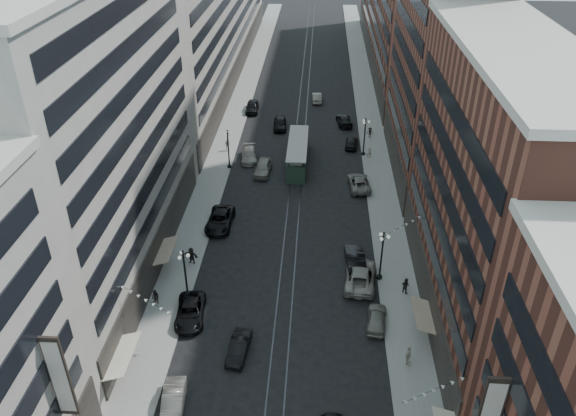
% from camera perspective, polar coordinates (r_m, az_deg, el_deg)
% --- Properties ---
extents(ground, '(220.00, 220.00, 0.00)m').
position_cam_1_polar(ground, '(80.60, 1.07, 5.52)').
color(ground, black).
rests_on(ground, ground).
extents(sidewalk_west, '(4.00, 180.00, 0.15)m').
position_cam_1_polar(sidewalk_west, '(90.65, -5.71, 8.48)').
color(sidewalk_west, gray).
rests_on(sidewalk_west, ground).
extents(sidewalk_east, '(4.00, 180.00, 0.15)m').
position_cam_1_polar(sidewalk_east, '(90.01, 8.42, 8.12)').
color(sidewalk_east, gray).
rests_on(sidewalk_east, ground).
extents(rail_west, '(0.12, 180.00, 0.02)m').
position_cam_1_polar(rail_west, '(89.71, 0.88, 8.33)').
color(rail_west, '#2D2D33').
rests_on(rail_west, ground).
extents(rail_east, '(0.12, 180.00, 0.02)m').
position_cam_1_polar(rail_east, '(89.67, 1.79, 8.31)').
color(rail_east, '#2D2D33').
rests_on(rail_east, ground).
extents(building_west_mid, '(8.00, 36.00, 28.00)m').
position_cam_1_polar(building_west_mid, '(53.86, -18.53, 6.51)').
color(building_west_mid, '#A9A296').
rests_on(building_west_mid, ground).
extents(building_west_far, '(8.00, 90.00, 26.00)m').
position_cam_1_polar(building_west_far, '(112.41, -7.29, 19.83)').
color(building_west_far, '#A9A296').
rests_on(building_west_far, ground).
extents(building_east_mid, '(8.00, 30.00, 24.00)m').
position_cam_1_polar(building_east_mid, '(48.81, 19.95, 0.92)').
color(building_east_mid, brown).
rests_on(building_east_mid, ground).
extents(building_east_tower, '(8.00, 26.00, 42.00)m').
position_cam_1_polar(building_east_tower, '(71.35, 15.68, 18.86)').
color(building_east_tower, brown).
rests_on(building_east_tower, ground).
extents(building_east_far, '(8.00, 72.00, 24.00)m').
position_cam_1_polar(building_east_far, '(120.56, 10.69, 19.86)').
color(building_east_far, brown).
rests_on(building_east_far, ground).
extents(lamppost_sw_far, '(1.03, 1.14, 5.52)m').
position_cam_1_polar(lamppost_sw_far, '(53.01, -10.40, -6.53)').
color(lamppost_sw_far, black).
rests_on(lamppost_sw_far, sidewalk_west).
extents(lamppost_sw_mid, '(1.03, 1.14, 5.52)m').
position_cam_1_polar(lamppost_sw_mid, '(75.64, -6.08, 6.12)').
color(lamppost_sw_mid, black).
rests_on(lamppost_sw_mid, sidewalk_west).
extents(lamppost_se_far, '(1.03, 1.14, 5.52)m').
position_cam_1_polar(lamppost_se_far, '(55.25, 9.50, -4.66)').
color(lamppost_se_far, black).
rests_on(lamppost_se_far, sidewalk_east).
extents(lamppost_se_mid, '(1.03, 1.14, 5.52)m').
position_cam_1_polar(lamppost_se_mid, '(79.52, 7.79, 7.31)').
color(lamppost_se_mid, black).
rests_on(lamppost_se_mid, sidewalk_east).
extents(streetcar, '(2.62, 11.83, 3.27)m').
position_cam_1_polar(streetcar, '(77.02, 0.98, 5.48)').
color(streetcar, '#24392B').
rests_on(streetcar, ground).
extents(car_1, '(2.04, 4.67, 1.49)m').
position_cam_1_polar(car_1, '(45.56, -11.58, -18.73)').
color(car_1, slate).
rests_on(car_1, ground).
extents(car_2, '(3.03, 5.64, 1.50)m').
position_cam_1_polar(car_2, '(52.39, -9.89, -10.34)').
color(car_2, black).
rests_on(car_2, ground).
extents(car_4, '(2.24, 4.40, 1.43)m').
position_cam_1_polar(car_4, '(51.65, 8.99, -11.02)').
color(car_4, slate).
rests_on(car_4, ground).
extents(car_5, '(1.89, 4.36, 1.39)m').
position_cam_1_polar(car_5, '(48.69, -5.01, -13.95)').
color(car_5, black).
rests_on(car_5, ground).
extents(pedestrian_2, '(0.86, 0.67, 1.55)m').
position_cam_1_polar(pedestrian_2, '(54.30, -13.30, -8.80)').
color(pedestrian_2, black).
rests_on(pedestrian_2, sidewalk_west).
extents(pedestrian_4, '(0.90, 1.25, 1.94)m').
position_cam_1_polar(pedestrian_4, '(48.34, 12.12, -14.42)').
color(pedestrian_4, '#BCB59C').
rests_on(pedestrian_4, sidewalk_east).
extents(car_7, '(2.89, 5.98, 1.64)m').
position_cam_1_polar(car_7, '(64.26, -6.92, -1.21)').
color(car_7, black).
rests_on(car_7, ground).
extents(car_8, '(2.66, 5.36, 1.50)m').
position_cam_1_polar(car_8, '(78.74, -3.96, 5.39)').
color(car_8, gray).
rests_on(car_8, ground).
extents(car_9, '(2.14, 5.08, 1.72)m').
position_cam_1_polar(car_9, '(95.23, -3.67, 10.24)').
color(car_9, black).
rests_on(car_9, ground).
extents(car_10, '(2.13, 5.41, 1.75)m').
position_cam_1_polar(car_10, '(57.92, 6.82, -5.22)').
color(car_10, black).
rests_on(car_10, ground).
extents(car_11, '(3.03, 5.72, 1.53)m').
position_cam_1_polar(car_11, '(72.04, 7.22, 2.59)').
color(car_11, slate).
rests_on(car_11, ground).
extents(car_12, '(2.74, 5.43, 1.51)m').
position_cam_1_polar(car_12, '(90.46, 5.73, 8.89)').
color(car_12, black).
rests_on(car_12, ground).
extents(car_13, '(2.27, 5.00, 1.66)m').
position_cam_1_polar(car_13, '(88.57, -0.82, 8.60)').
color(car_13, black).
rests_on(car_13, ground).
extents(car_14, '(1.74, 4.56, 1.48)m').
position_cam_1_polar(car_14, '(99.55, 2.97, 11.15)').
color(car_14, slate).
rests_on(car_14, ground).
extents(pedestrian_5, '(1.77, 1.02, 1.83)m').
position_cam_1_polar(pedestrian_5, '(58.61, -9.80, -4.77)').
color(pedestrian_5, black).
rests_on(pedestrian_5, sidewalk_west).
extents(pedestrian_6, '(0.98, 0.48, 1.64)m').
position_cam_1_polar(pedestrian_6, '(81.47, -6.17, 6.39)').
color(pedestrian_6, '#B9AB99').
rests_on(pedestrian_6, sidewalk_west).
extents(pedestrian_7, '(0.89, 0.85, 1.64)m').
position_cam_1_polar(pedestrian_7, '(55.29, 11.84, -7.69)').
color(pedestrian_7, black).
rests_on(pedestrian_7, sidewalk_east).
extents(pedestrian_8, '(0.65, 0.45, 1.70)m').
position_cam_1_polar(pedestrian_8, '(79.52, 8.23, 5.61)').
color(pedestrian_8, '#AFA091').
rests_on(pedestrian_8, sidewalk_east).
extents(pedestrian_9, '(1.08, 0.58, 1.59)m').
position_cam_1_polar(pedestrian_9, '(85.96, 8.32, 7.60)').
color(pedestrian_9, black).
rests_on(pedestrian_9, sidewalk_east).
extents(car_extra_0, '(2.36, 5.23, 1.74)m').
position_cam_1_polar(car_extra_0, '(74.98, -2.56, 4.13)').
color(car_extra_0, slate).
rests_on(car_extra_0, ground).
extents(car_extra_1, '(2.23, 4.43, 1.45)m').
position_cam_1_polar(car_extra_1, '(82.90, 6.48, 6.64)').
color(car_extra_1, black).
rests_on(car_extra_1, ground).
extents(car_extra_2, '(3.55, 6.59, 1.76)m').
position_cam_1_polar(car_extra_2, '(55.94, 7.34, -6.78)').
color(car_extra_2, gray).
rests_on(car_extra_2, ground).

